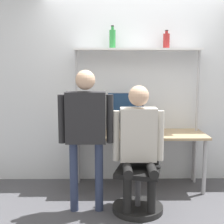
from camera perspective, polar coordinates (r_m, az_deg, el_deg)
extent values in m
plane|color=#4C4C51|center=(3.99, 5.10, -15.19)|extent=(12.00, 12.00, 0.00)
cube|color=silver|center=(4.33, 4.45, 5.11)|extent=(8.00, 0.06, 2.70)
cube|color=tan|center=(4.08, 4.77, -4.08)|extent=(1.74, 0.61, 0.03)
cylinder|color=#A5A5AA|center=(3.94, -6.92, -10.05)|extent=(0.05, 0.05, 0.70)
cylinder|color=#A5A5AA|center=(4.10, 16.54, -9.63)|extent=(0.05, 0.05, 0.70)
cylinder|color=#A5A5AA|center=(4.41, -6.22, -8.06)|extent=(0.05, 0.05, 0.70)
cylinder|color=#A5A5AA|center=(4.55, 14.71, -7.78)|extent=(0.05, 0.05, 0.70)
cube|color=white|center=(4.15, 4.74, 11.33)|extent=(1.65, 0.27, 0.02)
cylinder|color=#B2B2B7|center=(4.20, -6.41, -1.03)|extent=(0.04, 0.04, 1.82)
cylinder|color=#B2B2B7|center=(4.35, 15.23, -0.96)|extent=(0.04, 0.04, 1.82)
cylinder|color=#B7B7BC|center=(4.22, 2.49, -3.34)|extent=(0.19, 0.19, 0.01)
cylinder|color=#B7B7BC|center=(4.21, 2.49, -2.57)|extent=(0.06, 0.06, 0.10)
cube|color=#B7B7BC|center=(4.18, 2.51, 0.79)|extent=(0.50, 0.01, 0.42)
cube|color=navy|center=(4.17, 2.51, 0.77)|extent=(0.47, 0.02, 0.39)
cube|color=silver|center=(4.01, 5.10, -4.01)|extent=(0.29, 0.24, 0.01)
cube|color=black|center=(3.99, 5.13, -3.98)|extent=(0.25, 0.13, 0.00)
cube|color=silver|center=(4.06, 5.02, -2.17)|extent=(0.29, 0.10, 0.23)
cube|color=navy|center=(4.05, 5.02, -2.21)|extent=(0.26, 0.08, 0.20)
cube|color=black|center=(4.07, 8.77, -3.89)|extent=(0.07, 0.15, 0.01)
cube|color=black|center=(4.07, 8.77, -3.82)|extent=(0.06, 0.13, 0.00)
cylinder|color=black|center=(3.63, 4.71, -17.09)|extent=(0.56, 0.56, 0.06)
cylinder|color=#4C4C51|center=(3.55, 4.75, -13.94)|extent=(0.06, 0.06, 0.37)
cube|color=black|center=(3.47, 4.79, -10.72)|extent=(0.55, 0.55, 0.05)
cube|color=black|center=(3.60, 5.31, -5.89)|extent=(0.41, 0.14, 0.45)
cylinder|color=black|center=(3.38, 2.82, -15.14)|extent=(0.09, 0.09, 0.48)
cylinder|color=black|center=(3.41, 7.22, -15.02)|extent=(0.09, 0.09, 0.48)
cylinder|color=black|center=(3.31, 2.82, -10.39)|extent=(0.10, 0.38, 0.10)
cylinder|color=black|center=(3.33, 7.24, -10.31)|extent=(0.10, 0.38, 0.10)
cube|color=beige|center=(3.39, 4.83, -4.09)|extent=(0.39, 0.20, 0.58)
cylinder|color=beige|center=(3.38, 0.76, -4.37)|extent=(0.08, 0.08, 0.55)
cylinder|color=beige|center=(3.43, 8.83, -4.30)|extent=(0.08, 0.08, 0.55)
sphere|color=#D8AD8C|center=(3.33, 4.91, 2.97)|extent=(0.22, 0.22, 0.22)
cylinder|color=#2D3856|center=(3.52, -6.99, -11.69)|extent=(0.09, 0.09, 0.77)
cylinder|color=#2D3856|center=(3.50, -2.39, -11.75)|extent=(0.09, 0.09, 0.77)
cube|color=#262628|center=(3.34, -4.82, -0.99)|extent=(0.43, 0.20, 0.55)
cylinder|color=#262628|center=(3.37, -9.19, -1.26)|extent=(0.08, 0.08, 0.52)
cylinder|color=#262628|center=(3.33, -0.40, -1.26)|extent=(0.08, 0.08, 0.52)
sphere|color=#D8AD8C|center=(3.30, -4.91, 5.87)|extent=(0.21, 0.21, 0.21)
cylinder|color=maroon|center=(4.21, 9.91, 12.65)|extent=(0.09, 0.09, 0.19)
cylinder|color=maroon|center=(4.22, 9.95, 14.15)|extent=(0.04, 0.04, 0.04)
cylinder|color=black|center=(4.22, 9.95, 14.47)|extent=(0.04, 0.04, 0.01)
cylinder|color=#2D8C3F|center=(4.14, 0.09, 13.15)|extent=(0.08, 0.08, 0.23)
cylinder|color=#2D8C3F|center=(4.16, 0.09, 15.05)|extent=(0.04, 0.04, 0.04)
cylinder|color=black|center=(4.16, 0.09, 15.45)|extent=(0.04, 0.04, 0.01)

